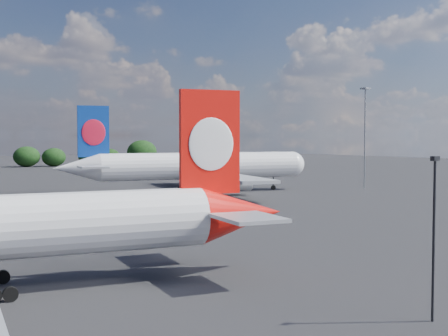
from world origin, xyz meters
TOP-DOWN VIEW (x-y plane):
  - china_southern_airliner at (48.42, 64.23)m, footprint 49.82×47.77m
  - apron_lamp_post at (12.04, -13.61)m, footprint 0.55×0.30m
  - floodlight_mast_near at (82.89, 50.53)m, footprint 1.60×1.60m

SIDE VIEW (x-z plane):
  - china_southern_airliner at x=48.42m, z-range -3.23..13.30m
  - apron_lamp_post at x=12.04m, z-range 0.64..10.53m
  - floodlight_mast_near at x=82.89m, z-range 3.22..24.30m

